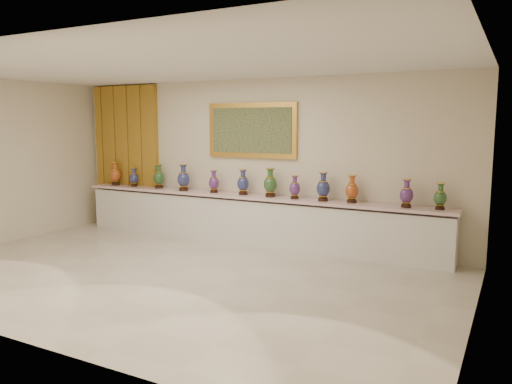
% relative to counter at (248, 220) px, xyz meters
% --- Properties ---
extents(ground, '(8.00, 8.00, 0.00)m').
position_rel_counter_xyz_m(ground, '(0.00, -2.27, -0.44)').
color(ground, beige).
rests_on(ground, ground).
extents(room, '(8.00, 8.00, 8.00)m').
position_rel_counter_xyz_m(room, '(-2.55, 0.17, 1.16)').
color(room, beige).
rests_on(room, ground).
extents(counter, '(7.28, 0.48, 0.90)m').
position_rel_counter_xyz_m(counter, '(0.00, 0.00, 0.00)').
color(counter, white).
rests_on(counter, ground).
extents(vase_0, '(0.28, 0.28, 0.49)m').
position_rel_counter_xyz_m(vase_0, '(-3.20, -0.02, 0.68)').
color(vase_0, black).
rests_on(vase_0, counter).
extents(vase_1, '(0.18, 0.18, 0.39)m').
position_rel_counter_xyz_m(vase_1, '(-2.70, -0.00, 0.64)').
color(vase_1, black).
rests_on(vase_1, counter).
extents(vase_2, '(0.26, 0.26, 0.49)m').
position_rel_counter_xyz_m(vase_2, '(-2.06, 0.02, 0.68)').
color(vase_2, black).
rests_on(vase_2, counter).
extents(vase_3, '(0.30, 0.30, 0.52)m').
position_rel_counter_xyz_m(vase_3, '(-1.40, -0.06, 0.69)').
color(vase_3, black).
rests_on(vase_3, counter).
extents(vase_4, '(0.22, 0.22, 0.43)m').
position_rel_counter_xyz_m(vase_4, '(-0.72, -0.02, 0.66)').
color(vase_4, black).
rests_on(vase_4, counter).
extents(vase_5, '(0.27, 0.27, 0.47)m').
position_rel_counter_xyz_m(vase_5, '(-0.10, 0.00, 0.67)').
color(vase_5, black).
rests_on(vase_5, counter).
extents(vase_6, '(0.28, 0.28, 0.51)m').
position_rel_counter_xyz_m(vase_6, '(0.46, -0.01, 0.69)').
color(vase_6, black).
rests_on(vase_6, counter).
extents(vase_7, '(0.20, 0.20, 0.41)m').
position_rel_counter_xyz_m(vase_7, '(0.94, -0.03, 0.65)').
color(vase_7, black).
rests_on(vase_7, counter).
extents(vase_8, '(0.23, 0.23, 0.49)m').
position_rel_counter_xyz_m(vase_8, '(1.46, -0.02, 0.68)').
color(vase_8, black).
rests_on(vase_8, counter).
extents(vase_9, '(0.21, 0.21, 0.46)m').
position_rel_counter_xyz_m(vase_9, '(1.94, 0.02, 0.67)').
color(vase_9, black).
rests_on(vase_9, counter).
extents(vase_10, '(0.26, 0.26, 0.44)m').
position_rel_counter_xyz_m(vase_10, '(2.83, -0.03, 0.66)').
color(vase_10, black).
rests_on(vase_10, counter).
extents(vase_11, '(0.20, 0.20, 0.41)m').
position_rel_counter_xyz_m(vase_11, '(3.32, 0.00, 0.65)').
color(vase_11, black).
rests_on(vase_11, counter).
extents(label_card, '(0.10, 0.06, 0.00)m').
position_rel_counter_xyz_m(label_card, '(-1.68, -0.14, 0.47)').
color(label_card, white).
rests_on(label_card, counter).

